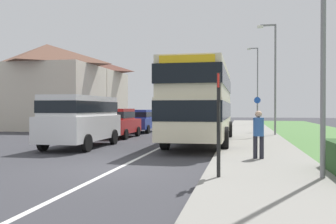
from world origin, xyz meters
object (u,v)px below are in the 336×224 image
(parked_van_white, at_px, (81,117))
(parked_car_red, at_px, (117,122))
(street_lamp_far, at_px, (257,81))
(pedestrian_at_stop, at_px, (259,132))
(bus_stop_sign, at_px, (219,117))
(double_decker_bus, at_px, (202,100))
(cycle_route_sign, at_px, (257,113))
(street_lamp_mid, at_px, (273,72))
(parked_car_blue, at_px, (140,120))

(parked_van_white, xyz_separation_m, parked_car_red, (-0.20, 5.38, -0.41))
(street_lamp_far, bearing_deg, pedestrian_at_stop, -92.18)
(parked_car_red, distance_m, bus_stop_sign, 13.61)
(double_decker_bus, bearing_deg, pedestrian_at_stop, -66.80)
(street_lamp_far, bearing_deg, double_decker_bus, -99.22)
(pedestrian_at_stop, bearing_deg, cycle_route_sign, 87.74)
(street_lamp_mid, distance_m, street_lamp_far, 16.12)
(parked_van_white, height_order, pedestrian_at_stop, parked_van_white)
(parked_car_blue, xyz_separation_m, pedestrian_at_stop, (7.73, -13.27, 0.07))
(parked_car_red, xyz_separation_m, street_lamp_far, (8.78, 18.78, 3.66))
(parked_van_white, bearing_deg, street_lamp_mid, 42.04)
(street_lamp_mid, xyz_separation_m, street_lamp_far, (-0.35, 16.11, 0.60))
(parked_car_blue, distance_m, bus_stop_sign, 17.99)
(parked_van_white, relative_size, cycle_route_sign, 2.01)
(bus_stop_sign, relative_size, street_lamp_far, 0.32)
(parked_car_blue, distance_m, street_lamp_far, 16.87)
(parked_van_white, xyz_separation_m, street_lamp_far, (8.58, 24.16, 3.24))
(parked_van_white, height_order, cycle_route_sign, cycle_route_sign)
(cycle_route_sign, xyz_separation_m, street_lamp_mid, (0.85, -2.38, 2.57))
(bus_stop_sign, bearing_deg, parked_car_blue, 111.73)
(bus_stop_sign, bearing_deg, street_lamp_far, 86.06)
(parked_car_blue, bearing_deg, parked_van_white, -88.96)
(pedestrian_at_stop, bearing_deg, street_lamp_mid, 82.88)
(pedestrian_at_stop, relative_size, cycle_route_sign, 0.66)
(pedestrian_at_stop, xyz_separation_m, street_lamp_far, (1.03, 27.21, 3.62))
(parked_car_blue, height_order, street_lamp_far, street_lamp_far)
(pedestrian_at_stop, bearing_deg, parked_car_red, 132.59)
(street_lamp_mid, bearing_deg, parked_car_blue, 166.60)
(pedestrian_at_stop, height_order, bus_stop_sign, bus_stop_sign)
(parked_van_white, xyz_separation_m, cycle_route_sign, (8.08, 10.43, 0.07))
(parked_van_white, relative_size, street_lamp_far, 0.63)
(pedestrian_at_stop, bearing_deg, bus_stop_sign, -107.44)
(cycle_route_sign, bearing_deg, bus_stop_sign, -95.43)
(double_decker_bus, height_order, parked_car_red, double_decker_bus)
(parked_car_red, relative_size, street_lamp_mid, 0.58)
(double_decker_bus, relative_size, parked_van_white, 2.01)
(bus_stop_sign, xyz_separation_m, street_lamp_far, (2.11, 30.64, 3.06))
(parked_van_white, height_order, parked_car_red, parked_van_white)
(parked_van_white, relative_size, parked_car_red, 1.26)
(double_decker_bus, height_order, parked_car_blue, double_decker_bus)
(bus_stop_sign, relative_size, cycle_route_sign, 1.03)
(parked_van_white, distance_m, cycle_route_sign, 13.19)
(bus_stop_sign, relative_size, street_lamp_mid, 0.38)
(double_decker_bus, distance_m, cycle_route_sign, 8.34)
(parked_car_blue, relative_size, pedestrian_at_stop, 2.36)
(pedestrian_at_stop, bearing_deg, street_lamp_far, 87.82)
(pedestrian_at_stop, relative_size, street_lamp_far, 0.21)
(double_decker_bus, xyz_separation_m, bus_stop_sign, (1.38, -9.15, -0.60))
(pedestrian_at_stop, distance_m, cycle_route_sign, 13.49)
(parked_car_red, distance_m, pedestrian_at_stop, 11.44)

